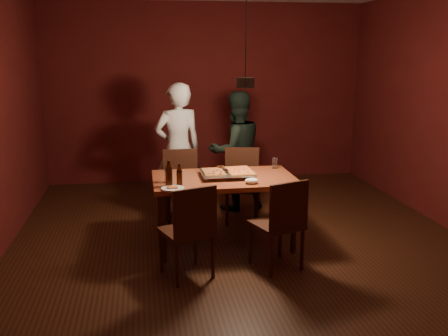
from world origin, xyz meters
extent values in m
plane|color=#3B1D10|center=(0.00, 0.00, 0.00)|extent=(6.00, 6.00, 0.00)
plane|color=#591514|center=(0.00, 3.00, 1.40)|extent=(5.00, 0.00, 5.00)
plane|color=#591514|center=(0.00, -3.00, 1.40)|extent=(5.00, 0.00, 5.00)
cube|color=brown|center=(-0.19, 0.15, 0.72)|extent=(1.50, 0.90, 0.05)
cylinder|color=#38190F|center=(-0.86, -0.22, 0.35)|extent=(0.06, 0.06, 0.70)
cylinder|color=#38190F|center=(0.48, -0.22, 0.35)|extent=(0.06, 0.06, 0.70)
cylinder|color=#38190F|center=(-0.86, 0.52, 0.35)|extent=(0.06, 0.06, 0.70)
cylinder|color=#38190F|center=(0.48, 0.52, 0.35)|extent=(0.06, 0.06, 0.70)
cube|color=#38190F|center=(-0.58, 0.84, 0.43)|extent=(0.43, 0.43, 0.04)
cube|color=#38190F|center=(-0.59, 1.03, 0.67)|extent=(0.42, 0.04, 0.45)
cube|color=#38190F|center=(0.14, 0.83, 0.43)|extent=(0.49, 0.49, 0.04)
cube|color=#38190F|center=(0.18, 1.02, 0.67)|extent=(0.42, 0.11, 0.45)
cube|color=#38190F|center=(-0.66, -0.57, 0.43)|extent=(0.54, 0.54, 0.04)
cube|color=#38190F|center=(-0.60, -0.75, 0.67)|extent=(0.40, 0.18, 0.45)
cube|color=#38190F|center=(0.21, -0.52, 0.43)|extent=(0.54, 0.54, 0.04)
cube|color=#38190F|center=(0.27, -0.70, 0.67)|extent=(0.41, 0.17, 0.45)
cube|color=silver|center=(-0.16, 0.17, 0.77)|extent=(0.58, 0.48, 0.05)
cube|color=maroon|center=(-0.30, 0.18, 0.81)|extent=(0.22, 0.35, 0.02)
cube|color=gold|center=(-0.02, 0.18, 0.81)|extent=(0.28, 0.43, 0.02)
cylinder|color=black|center=(-0.79, -0.12, 0.83)|extent=(0.07, 0.07, 0.17)
cone|color=black|center=(-0.79, -0.12, 0.96)|extent=(0.07, 0.07, 0.09)
cylinder|color=black|center=(-0.68, -0.10, 0.82)|extent=(0.06, 0.06, 0.14)
cone|color=black|center=(-0.68, -0.10, 0.93)|extent=(0.06, 0.06, 0.08)
cylinder|color=silver|center=(-0.79, 0.04, 0.81)|extent=(0.08, 0.08, 0.13)
cylinder|color=silver|center=(0.45, 0.46, 0.81)|extent=(0.06, 0.06, 0.12)
cylinder|color=white|center=(-0.76, -0.24, 0.76)|extent=(0.22, 0.22, 0.02)
cube|color=gold|center=(-0.76, -0.24, 0.77)|extent=(0.10, 0.08, 0.01)
ellipsoid|color=white|center=(0.04, -0.16, 0.78)|extent=(0.14, 0.11, 0.06)
imported|color=silver|center=(-0.59, 1.36, 0.84)|extent=(0.69, 0.54, 1.68)
imported|color=black|center=(0.17, 1.38, 0.78)|extent=(0.88, 0.76, 1.56)
cylinder|color=black|center=(0.00, 0.00, 1.75)|extent=(0.18, 0.18, 0.10)
cylinder|color=black|center=(0.00, 0.00, 2.30)|extent=(0.01, 0.01, 1.00)
camera|label=1|loc=(-1.03, -4.91, 2.06)|focal=40.00mm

